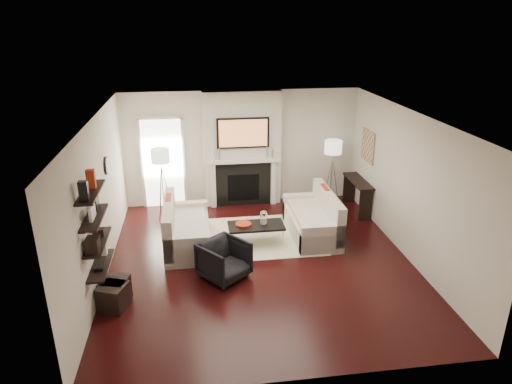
{
  "coord_description": "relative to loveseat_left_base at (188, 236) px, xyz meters",
  "views": [
    {
      "loc": [
        -1.12,
        -7.36,
        4.25
      ],
      "look_at": [
        0.0,
        0.6,
        1.15
      ],
      "focal_mm": 32.0,
      "sensor_mm": 36.0,
      "label": 1
    }
  ],
  "objects": [
    {
      "name": "pillow_right_orange",
      "position": [
        2.87,
        0.42,
        0.52
      ],
      "size": [
        0.1,
        0.42,
        0.42
      ],
      "primitive_type": "cube",
      "color": "#A02C13",
      "rests_on": "loveseat_right_cushion"
    },
    {
      "name": "lamp_left_leg_a",
      "position": [
        -0.41,
        1.45,
        0.39
      ],
      "size": [
        0.25,
        0.02,
        1.23
      ],
      "primitive_type": "cylinder",
      "rotation": [
        0.18,
        0.0,
        4.71
      ],
      "color": "silver",
      "rests_on": "floor"
    },
    {
      "name": "tv_body",
      "position": [
        1.33,
        1.9,
        1.57
      ],
      "size": [
        1.2,
        0.06,
        0.7
      ],
      "primitive_type": "cube",
      "color": "black",
      "rests_on": "chimney_breast"
    },
    {
      "name": "clock_face",
      "position": [
        -1.38,
        0.08,
        1.49
      ],
      "size": [
        0.01,
        0.29,
        0.29
      ],
      "primitive_type": "cylinder",
      "rotation": [
        0.0,
        1.57,
        0.0
      ],
      "color": "white",
      "rests_on": "clock_rim"
    },
    {
      "name": "decor_wine_rack",
      "position": [
        -1.29,
        -2.13,
        1.01
      ],
      "size": [
        0.18,
        0.25,
        0.2
      ],
      "primitive_type": "cube",
      "color": "black",
      "rests_on": "shelf_lower"
    },
    {
      "name": "shelf_upper",
      "position": [
        -1.29,
        -1.82,
        1.29
      ],
      "size": [
        0.25,
        1.0,
        0.04
      ],
      "primitive_type": "cube",
      "color": "black",
      "rests_on": "wall_left"
    },
    {
      "name": "coffee_leg_nw",
      "position": [
        0.84,
        -0.35,
        -0.02
      ],
      "size": [
        0.02,
        0.02,
        0.38
      ],
      "primitive_type": "cylinder",
      "color": "silver",
      "rests_on": "floor"
    },
    {
      "name": "fireplace_surround",
      "position": [
        1.33,
        1.92,
        0.31
      ],
      "size": [
        1.3,
        0.02,
        1.04
      ],
      "primitive_type": "cube",
      "color": "black",
      "rests_on": "floor"
    },
    {
      "name": "pillow_left_charcoal",
      "position": [
        -0.33,
        -0.3,
        0.51
      ],
      "size": [
        0.1,
        0.4,
        0.4
      ],
      "primitive_type": "cube",
      "color": "black",
      "rests_on": "loveseat_left_cushion"
    },
    {
      "name": "shelf_top",
      "position": [
        -1.29,
        -1.82,
        1.69
      ],
      "size": [
        0.25,
        1.0,
        0.04
      ],
      "primitive_type": "cube",
      "color": "black",
      "rests_on": "wall_left"
    },
    {
      "name": "pillow_right_charcoal",
      "position": [
        2.87,
        -0.18,
        0.51
      ],
      "size": [
        0.1,
        0.4,
        0.4
      ],
      "primitive_type": "cube",
      "color": "black",
      "rests_on": "loveseat_right_cushion"
    },
    {
      "name": "decor_magfile_b",
      "position": [
        -1.29,
        -1.69,
        1.85
      ],
      "size": [
        0.12,
        0.1,
        0.28
      ],
      "primitive_type": "cube",
      "color": "#A02C13",
      "rests_on": "shelf_top"
    },
    {
      "name": "clock_rim",
      "position": [
        -1.4,
        0.08,
        1.49
      ],
      "size": [
        0.04,
        0.34,
        0.34
      ],
      "primitive_type": "cylinder",
      "rotation": [
        0.0,
        1.57,
        0.0
      ],
      "color": "black",
      "rests_on": "wall_left"
    },
    {
      "name": "armchair",
      "position": [
        0.63,
        -1.28,
        0.16
      ],
      "size": [
        0.98,
        0.97,
        0.74
      ],
      "primitive_type": "imported",
      "rotation": [
        0.0,
        0.0,
        0.68
      ],
      "color": "black",
      "rests_on": "floor"
    },
    {
      "name": "lamp_left_leg_c",
      "position": [
        -0.58,
        1.35,
        0.39
      ],
      "size": [
        0.14,
        0.22,
        1.23
      ],
      "primitive_type": "cylinder",
      "rotation": [
        0.18,
        0.0,
        2.62
      ],
      "color": "silver",
      "rests_on": "floor"
    },
    {
      "name": "decor_magfile_a",
      "position": [
        -1.29,
        -2.19,
        1.85
      ],
      "size": [
        0.12,
        0.1,
        0.28
      ],
      "primitive_type": "cube",
      "color": "black",
      "rests_on": "shelf_top"
    },
    {
      "name": "loveseat_right_cushion",
      "position": [
        2.48,
        0.12,
        0.26
      ],
      "size": [
        0.63,
        1.44,
        0.1
      ],
      "primitive_type": "cube",
      "color": "beige",
      "rests_on": "loveseat_right_base"
    },
    {
      "name": "lamp_right_leg_b",
      "position": [
        3.32,
        1.7,
        0.39
      ],
      "size": [
        0.14,
        0.22,
        1.23
      ],
      "primitive_type": "cylinder",
      "rotation": [
        0.18,
        0.0,
        0.52
      ],
      "color": "silver",
      "rests_on": "floor"
    },
    {
      "name": "chimney_breast",
      "position": [
        1.33,
        2.06,
        1.14
      ],
      "size": [
        1.8,
        0.25,
        2.7
      ],
      "primitive_type": "cube",
      "color": "silver",
      "rests_on": "floor"
    },
    {
      "name": "coffee_table",
      "position": [
        1.34,
        -0.13,
        0.19
      ],
      "size": [
        1.1,
        0.55,
        0.04
      ],
      "primitive_type": "cube",
      "color": "black",
      "rests_on": "floor"
    },
    {
      "name": "lamp_right_leg_c",
      "position": [
        3.32,
        1.51,
        0.39
      ],
      "size": [
        0.14,
        0.22,
        1.23
      ],
      "primitive_type": "cylinder",
      "rotation": [
        0.18,
        0.0,
        2.62
      ],
      "color": "silver",
      "rests_on": "floor"
    },
    {
      "name": "lamp_right_shade",
      "position": [
        3.38,
        1.61,
        1.24
      ],
      "size": [
        0.4,
        0.4,
        0.3
      ],
      "primitive_type": "cylinder",
      "color": "white",
      "rests_on": "lamp_right_post"
    },
    {
      "name": "firebox",
      "position": [
        1.33,
        1.92,
        0.24
      ],
      "size": [
        0.75,
        0.02,
        0.65
      ],
      "primitive_type": "cube",
      "color": "black",
      "rests_on": "floor"
    },
    {
      "name": "loveseat_right_arm_s",
      "position": [
        2.53,
        0.93,
        0.09
      ],
      "size": [
        0.85,
        0.18,
        0.6
      ],
      "primitive_type": "cube",
      "color": "beige",
      "rests_on": "floor"
    },
    {
      "name": "loveseat_left_base",
      "position": [
        0.0,
        0.0,
        0.0
      ],
      "size": [
        0.85,
        1.8,
        0.42
      ],
      "primitive_type": "cube",
      "color": "beige",
      "rests_on": "floor"
    },
    {
      "name": "door_trim_top",
      "position": [
        -0.52,
        2.14,
        1.92
      ],
      "size": [
        1.02,
        0.06,
        0.06
      ],
      "primitive_type": "cube",
      "color": "white",
      "rests_on": "wall_back"
    },
    {
      "name": "mantel_pilaster_l",
      "position": [
        0.61,
        1.89,
        0.34
      ],
      "size": [
        0.12,
        0.08,
        1.1
      ],
      "primitive_type": "cube",
      "color": "white",
      "rests_on": "floor"
    },
    {
      "name": "rug",
      "position": [
        1.39,
        0.2,
        -0.2
      ],
      "size": [
        2.6,
        2.0,
        0.01
      ],
      "primitive_type": "cube",
      "color": "beige",
      "rests_on": "floor"
    },
    {
      "name": "decor_frame_b",
      "position": [
        -1.29,
        -1.54,
        1.4
      ],
      "size": [
        0.04,
        0.22,
        0.18
      ],
      "primitive_type": "cube",
      "color": "black",
      "rests_on": "shelf_upper"
    },
    {
      "name": "coffee_leg_ne",
      "position": [
        1.84,
        -0.35,
        -0.02
      ],
      "size": [
        0.02,
        0.02,
        0.38
      ],
      "primitive_type": "cylinder",
      "color": "silver",
      "rests_on": "floor"
    },
    {
      "name": "lamp_left_leg_b",
      "position": [
        -0.58,
        1.54,
        0.39
      ],
      "size": [
        0.14,
        0.22,
        1.23
      ],
      "primitive_type": "cylinder",
      "rotation": [
        0.18,
        0.0,
        0.52
      ],
      "color": "silver",
      "rests_on": "floor"
    },
    {
      "name": "candlestick_r_short",
      "position": [
        2.01,
        1.88,
        1.06
      ],
      "size": [
        0.04,
        0.04,
        0.24
      ],
      "primitive_type": "cylinder",
      "color": "silver",
      "rests_on": "mantel_shelf"
    },
    {
      "name": "lamp_right_leg_a",
      "position": [
        3.49,
        1.61,
        0.39
      ],
      "size": [
        0.25,
        0.02,
        1.23
      ],
      "primitive_type": "cylinder",
      "rotation": [
        0.18,
        0.0,
        4.71
      ],
      "color": "silver",
      "rests_on": "floor"
    },
    {
      "name": "decor_box_small",
      "position": [
        -1.29,
        -1.64,
        0.97
      ],
      "size": [
        0.15,
        0.12,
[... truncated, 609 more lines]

